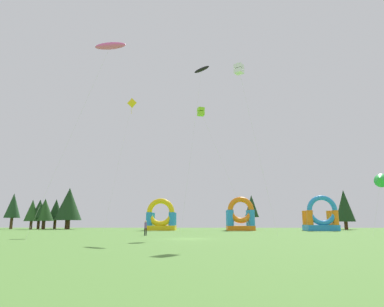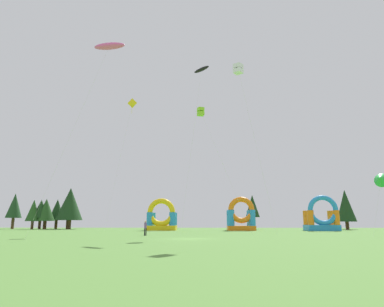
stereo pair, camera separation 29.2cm
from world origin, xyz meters
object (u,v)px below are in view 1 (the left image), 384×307
at_px(kite_yellow_diamond, 131,104).
at_px(kite_green_delta, 381,179).
at_px(kite_lime_box, 201,112).
at_px(kite_black_parafoil, 202,70).
at_px(inflatable_orange_dome, 240,218).
at_px(person_near_camera, 146,227).
at_px(kite_white_box, 239,69).
at_px(inflatable_blue_arch, 321,218).
at_px(inflatable_red_slide, 161,219).
at_px(kite_pink_parafoil, 110,46).

relative_size(kite_yellow_diamond, kite_green_delta, 2.81).
relative_size(kite_green_delta, kite_lime_box, 0.46).
relative_size(kite_yellow_diamond, kite_black_parafoil, 0.94).
bearing_deg(inflatable_orange_dome, person_near_camera, -121.44).
xyz_separation_m(kite_white_box, inflatable_blue_arch, (18.71, 32.02, -15.78)).
bearing_deg(inflatable_red_slide, inflatable_blue_arch, -3.79).
bearing_deg(kite_pink_parafoil, inflatable_red_slide, 88.47).
xyz_separation_m(kite_black_parafoil, inflatable_red_slide, (-8.32, 25.05, -20.23)).
bearing_deg(inflatable_red_slide, person_near_camera, -87.60).
bearing_deg(kite_yellow_diamond, inflatable_blue_arch, 21.57).
bearing_deg(kite_white_box, kite_yellow_diamond, 130.62).
height_order(kite_pink_parafoil, inflatable_red_slide, kite_pink_parafoil).
relative_size(kite_white_box, kite_lime_box, 1.11).
xyz_separation_m(kite_lime_box, inflatable_blue_arch, (22.91, 23.27, -13.86)).
distance_m(kite_yellow_diamond, inflatable_red_slide, 24.62).
relative_size(inflatable_red_slide, inflatable_blue_arch, 0.94).
height_order(kite_yellow_diamond, kite_lime_box, kite_yellow_diamond).
distance_m(kite_green_delta, inflatable_blue_arch, 26.00).
xyz_separation_m(kite_green_delta, kite_white_box, (-17.32, -6.44, 11.35)).
xyz_separation_m(kite_yellow_diamond, kite_green_delta, (33.09, -11.94, -14.10)).
relative_size(kite_yellow_diamond, person_near_camera, 11.52).
xyz_separation_m(kite_pink_parafoil, inflatable_red_slide, (1.00, 37.26, -17.15)).
bearing_deg(kite_black_parafoil, inflatable_blue_arch, 45.26).
xyz_separation_m(inflatable_orange_dome, inflatable_blue_arch, (15.30, -1.44, -0.07)).
bearing_deg(inflatable_blue_arch, kite_pink_parafoil, -132.37).
bearing_deg(inflatable_blue_arch, kite_black_parafoil, -134.74).
xyz_separation_m(kite_pink_parafoil, kite_lime_box, (9.19, 11.93, -3.16)).
relative_size(kite_green_delta, inflatable_red_slide, 1.22).
height_order(kite_black_parafoil, inflatable_orange_dome, kite_black_parafoil).
distance_m(kite_black_parafoil, inflatable_orange_dome, 32.46).
height_order(inflatable_orange_dome, inflatable_red_slide, inflatable_orange_dome).
distance_m(kite_black_parafoil, kite_white_box, 10.80).
xyz_separation_m(kite_black_parafoil, person_near_camera, (-7.28, 0.27, -21.29)).
xyz_separation_m(kite_pink_parafoil, inflatable_blue_arch, (32.10, 35.20, -17.01)).
height_order(kite_white_box, person_near_camera, kite_white_box).
bearing_deg(kite_green_delta, kite_lime_box, 173.89).
bearing_deg(kite_lime_box, kite_green_delta, -6.11).
bearing_deg(inflatable_red_slide, kite_green_delta, -42.92).
bearing_deg(kite_yellow_diamond, inflatable_orange_dome, 38.16).
bearing_deg(kite_lime_box, inflatable_blue_arch, 45.45).
xyz_separation_m(inflatable_orange_dome, inflatable_red_slide, (-15.81, 0.62, -0.21)).
xyz_separation_m(kite_yellow_diamond, kite_white_box, (15.77, -18.39, -2.75)).
relative_size(kite_lime_box, person_near_camera, 8.93).
distance_m(kite_white_box, inflatable_orange_dome, 37.12).
height_order(person_near_camera, inflatable_red_slide, inflatable_red_slide).
bearing_deg(inflatable_red_slide, kite_lime_box, -72.08).
bearing_deg(kite_white_box, inflatable_red_slide, 109.98).
bearing_deg(kite_white_box, kite_black_parafoil, 114.26).
xyz_separation_m(kite_yellow_diamond, kite_lime_box, (11.57, -9.64, -4.67)).
height_order(kite_yellow_diamond, kite_pink_parafoil, kite_yellow_diamond).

